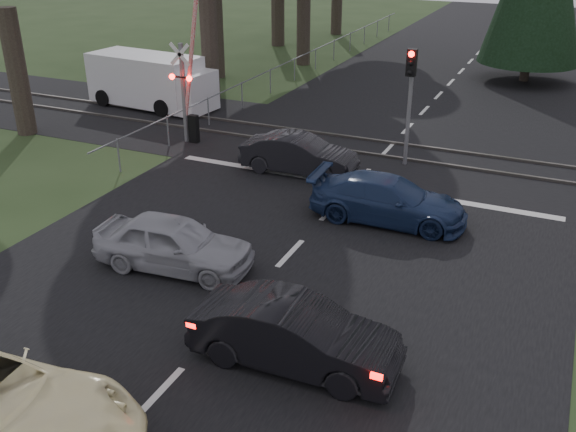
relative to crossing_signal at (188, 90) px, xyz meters
The scene contains 14 objects.
ground 12.37m from the crossing_signal, 53.38° to the right, with size 120.00×120.00×0.00m, color #283B1A.
road 7.56m from the crossing_signal, ahead, with size 14.00×100.00×0.01m, color black.
rail_corridor 7.88m from the crossing_signal, 16.92° to the left, with size 120.00×8.00×0.01m, color black.
stop_line 7.72m from the crossing_signal, 12.30° to the right, with size 13.00×0.35×0.00m, color silver.
rail_near 7.68m from the crossing_signal, 11.00° to the left, with size 120.00×0.12×0.10m, color #59544C.
rail_far 8.13m from the crossing_signal, 22.50° to the left, with size 120.00×0.12×0.10m, color #59544C.
crossing_signal is the anchor object (origin of this frame).
traffic_signal_center 8.36m from the crossing_signal, ahead, with size 0.32×0.48×4.10m.
fence_left 12.89m from the crossing_signal, 92.37° to the left, with size 0.10×36.00×1.20m, color slate, non-canonical shape.
dark_hatchback 14.36m from the crossing_signal, 49.81° to the right, with size 1.44×4.14×1.36m, color black.
silver_car 10.05m from the crossing_signal, 60.29° to the right, with size 1.62×4.03×1.37m, color #9FA1A7.
blue_sedan 9.87m from the crossing_signal, 22.70° to the right, with size 1.84×4.52×1.31m, color navy.
dark_car_far 5.48m from the crossing_signal, 14.05° to the right, with size 1.39×3.99×1.31m, color black.
white_van 5.68m from the crossing_signal, 139.22° to the left, with size 6.20×2.75×2.36m.
Camera 1 is at (6.06, -10.56, 8.06)m, focal length 40.00 mm.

